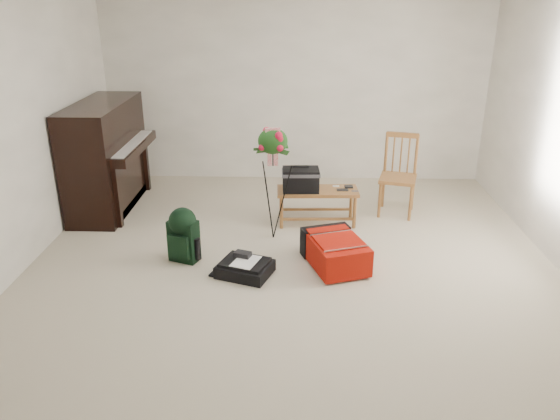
{
  "coord_description": "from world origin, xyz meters",
  "views": [
    {
      "loc": [
        0.04,
        -4.46,
        2.45
      ],
      "look_at": [
        -0.12,
        0.35,
        0.48
      ],
      "focal_mm": 35.0,
      "sensor_mm": 36.0,
      "label": 1
    }
  ],
  "objects_px": {
    "green_backpack": "(183,232)",
    "flower_stand": "(273,185)",
    "black_duffel": "(245,268)",
    "dining_chair": "(398,176)",
    "bench": "(306,183)",
    "red_suitcase": "(335,249)",
    "piano": "(107,158)"
  },
  "relations": [
    {
      "from": "piano",
      "to": "black_duffel",
      "type": "relative_size",
      "value": 2.68
    },
    {
      "from": "bench",
      "to": "red_suitcase",
      "type": "distance_m",
      "value": 1.04
    },
    {
      "from": "green_backpack",
      "to": "black_duffel",
      "type": "bearing_deg",
      "value": -2.87
    },
    {
      "from": "bench",
      "to": "black_duffel",
      "type": "distance_m",
      "value": 1.38
    },
    {
      "from": "bench",
      "to": "flower_stand",
      "type": "height_order",
      "value": "flower_stand"
    },
    {
      "from": "red_suitcase",
      "to": "piano",
      "type": "bearing_deg",
      "value": 132.64
    },
    {
      "from": "piano",
      "to": "bench",
      "type": "xyz_separation_m",
      "value": [
        2.32,
        -0.45,
        -0.12
      ]
    },
    {
      "from": "black_duffel",
      "to": "red_suitcase",
      "type": "bearing_deg",
      "value": 35.68
    },
    {
      "from": "bench",
      "to": "dining_chair",
      "type": "height_order",
      "value": "dining_chair"
    },
    {
      "from": "green_backpack",
      "to": "flower_stand",
      "type": "bearing_deg",
      "value": 53.98
    },
    {
      "from": "red_suitcase",
      "to": "green_backpack",
      "type": "relative_size",
      "value": 1.49
    },
    {
      "from": "bench",
      "to": "green_backpack",
      "type": "relative_size",
      "value": 1.67
    },
    {
      "from": "bench",
      "to": "green_backpack",
      "type": "height_order",
      "value": "bench"
    },
    {
      "from": "piano",
      "to": "red_suitcase",
      "type": "height_order",
      "value": "piano"
    },
    {
      "from": "dining_chair",
      "to": "flower_stand",
      "type": "height_order",
      "value": "flower_stand"
    },
    {
      "from": "dining_chair",
      "to": "red_suitcase",
      "type": "height_order",
      "value": "dining_chair"
    },
    {
      "from": "bench",
      "to": "piano",
      "type": "bearing_deg",
      "value": 166.61
    },
    {
      "from": "black_duffel",
      "to": "flower_stand",
      "type": "bearing_deg",
      "value": 94.03
    },
    {
      "from": "piano",
      "to": "bench",
      "type": "distance_m",
      "value": 2.37
    },
    {
      "from": "bench",
      "to": "red_suitcase",
      "type": "bearing_deg",
      "value": -76.61
    },
    {
      "from": "piano",
      "to": "dining_chair",
      "type": "bearing_deg",
      "value": -1.46
    },
    {
      "from": "piano",
      "to": "green_backpack",
      "type": "bearing_deg",
      "value": -50.14
    },
    {
      "from": "black_duffel",
      "to": "green_backpack",
      "type": "distance_m",
      "value": 0.7
    },
    {
      "from": "black_duffel",
      "to": "green_backpack",
      "type": "relative_size",
      "value": 1.04
    },
    {
      "from": "black_duffel",
      "to": "green_backpack",
      "type": "bearing_deg",
      "value": 175.82
    },
    {
      "from": "flower_stand",
      "to": "piano",
      "type": "bearing_deg",
      "value": 151.07
    },
    {
      "from": "dining_chair",
      "to": "black_duffel",
      "type": "relative_size",
      "value": 1.65
    },
    {
      "from": "black_duffel",
      "to": "flower_stand",
      "type": "distance_m",
      "value": 0.99
    },
    {
      "from": "bench",
      "to": "dining_chair",
      "type": "distance_m",
      "value": 1.12
    },
    {
      "from": "piano",
      "to": "flower_stand",
      "type": "xyz_separation_m",
      "value": [
        1.98,
        -0.83,
        -0.01
      ]
    },
    {
      "from": "bench",
      "to": "green_backpack",
      "type": "distance_m",
      "value": 1.51
    },
    {
      "from": "black_duffel",
      "to": "piano",
      "type": "bearing_deg",
      "value": 156.48
    }
  ]
}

